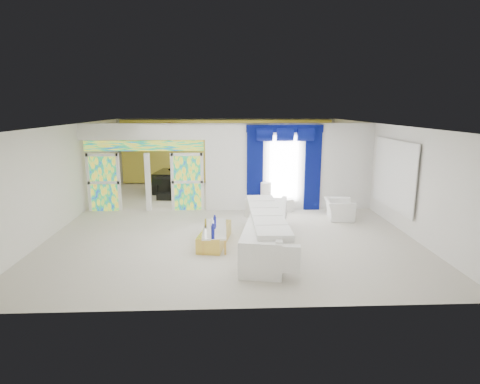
{
  "coord_description": "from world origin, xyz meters",
  "views": [
    {
      "loc": [
        -0.19,
        -12.46,
        3.54
      ],
      "look_at": [
        0.3,
        -1.2,
        1.1
      ],
      "focal_mm": 29.55,
      "sensor_mm": 36.0,
      "label": 1
    }
  ],
  "objects_px": {
    "coffee_table": "(215,236)",
    "console_table": "(274,205)",
    "grand_piano": "(173,181)",
    "armchair": "(339,209)",
    "white_sofa": "(267,231)"
  },
  "relations": [
    {
      "from": "grand_piano",
      "to": "console_table",
      "type": "bearing_deg",
      "value": -33.21
    },
    {
      "from": "white_sofa",
      "to": "grand_piano",
      "type": "xyz_separation_m",
      "value": [
        -3.26,
        6.97,
        0.03
      ]
    },
    {
      "from": "coffee_table",
      "to": "console_table",
      "type": "bearing_deg",
      "value": 58.09
    },
    {
      "from": "coffee_table",
      "to": "grand_piano",
      "type": "relative_size",
      "value": 1.05
    },
    {
      "from": "console_table",
      "to": "armchair",
      "type": "distance_m",
      "value": 2.23
    },
    {
      "from": "white_sofa",
      "to": "console_table",
      "type": "bearing_deg",
      "value": 89.9
    },
    {
      "from": "white_sofa",
      "to": "armchair",
      "type": "xyz_separation_m",
      "value": [
        2.6,
        2.44,
        -0.09
      ]
    },
    {
      "from": "console_table",
      "to": "white_sofa",
      "type": "bearing_deg",
      "value": -100.42
    },
    {
      "from": "coffee_table",
      "to": "armchair",
      "type": "distance_m",
      "value": 4.49
    },
    {
      "from": "armchair",
      "to": "console_table",
      "type": "bearing_deg",
      "value": 67.52
    },
    {
      "from": "white_sofa",
      "to": "grand_piano",
      "type": "height_order",
      "value": "grand_piano"
    },
    {
      "from": "armchair",
      "to": "grand_piano",
      "type": "distance_m",
      "value": 7.41
    },
    {
      "from": "coffee_table",
      "to": "grand_piano",
      "type": "bearing_deg",
      "value": 106.01
    },
    {
      "from": "white_sofa",
      "to": "console_table",
      "type": "height_order",
      "value": "white_sofa"
    },
    {
      "from": "white_sofa",
      "to": "armchair",
      "type": "bearing_deg",
      "value": 53.52
    }
  ]
}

